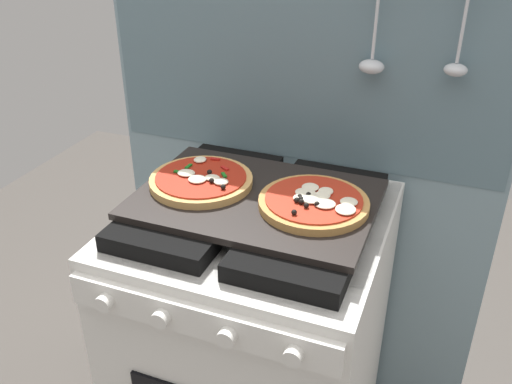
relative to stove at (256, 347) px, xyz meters
name	(u,v)px	position (x,y,z in m)	size (l,w,h in m)	color
kitchen_backsplash	(298,183)	(0.00, 0.34, 0.34)	(1.10, 0.09, 1.55)	#7A939E
stove	(256,347)	(0.00, 0.00, 0.00)	(0.60, 0.64, 0.90)	white
baking_tray	(256,199)	(0.00, 0.00, 0.46)	(0.54, 0.38, 0.02)	black
pizza_left	(201,180)	(-0.14, 0.01, 0.48)	(0.24, 0.24, 0.03)	tan
pizza_right	(315,202)	(0.14, 0.00, 0.48)	(0.24, 0.24, 0.03)	#C18947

